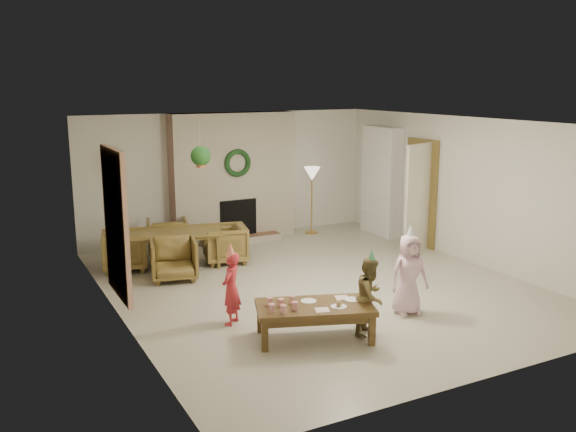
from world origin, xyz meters
TOP-DOWN VIEW (x-y plane):
  - floor at (0.00, 0.00)m, footprint 7.00×7.00m
  - ceiling at (0.00, 0.00)m, footprint 7.00×7.00m
  - wall_back at (0.00, 3.50)m, footprint 7.00×0.00m
  - wall_front at (0.00, -3.50)m, footprint 7.00×0.00m
  - wall_left at (-3.00, 0.00)m, footprint 0.00×7.00m
  - wall_right at (3.00, 0.00)m, footprint 0.00×7.00m
  - fireplace_mass at (0.00, 3.30)m, footprint 2.50×0.40m
  - fireplace_hearth at (0.00, 2.95)m, footprint 1.60×0.30m
  - fireplace_firebox at (0.00, 3.12)m, footprint 0.75×0.12m
  - fireplace_wreath at (0.00, 3.07)m, footprint 0.54×0.10m
  - floor_lamp_base at (1.61, 3.00)m, footprint 0.26×0.26m
  - floor_lamp_post at (1.61, 3.00)m, footprint 0.03×0.03m
  - floor_lamp_shade at (1.61, 3.00)m, footprint 0.33×0.33m
  - bookshelf_carcass at (2.84, 2.30)m, footprint 0.30×1.00m
  - bookshelf_shelf_a at (2.82, 2.30)m, footprint 0.30×0.92m
  - bookshelf_shelf_b at (2.82, 2.30)m, footprint 0.30×0.92m
  - bookshelf_shelf_c at (2.82, 2.30)m, footprint 0.30×0.92m
  - bookshelf_shelf_d at (2.82, 2.30)m, footprint 0.30×0.92m
  - books_row_lower at (2.80, 2.15)m, footprint 0.20×0.40m
  - books_row_mid at (2.80, 2.35)m, footprint 0.20×0.44m
  - books_row_upper at (2.80, 2.20)m, footprint 0.20×0.36m
  - door_frame at (2.96, 1.20)m, footprint 0.05×0.86m
  - door_leaf at (2.58, 0.82)m, footprint 0.77×0.32m
  - curtain_panel at (-2.96, 0.20)m, footprint 0.06×1.20m
  - dining_table at (-1.69, 2.04)m, footprint 1.87×1.31m
  - dining_chair_near at (-1.86, 1.32)m, footprint 0.85×0.87m
  - dining_chair_far at (-1.53, 2.77)m, footprint 0.85×0.87m
  - dining_chair_left at (-2.42, 2.21)m, footprint 0.87×0.85m
  - dining_chair_right at (-0.78, 1.83)m, footprint 0.87×0.85m
  - hanging_plant_cord at (-1.30, 1.50)m, footprint 0.01×0.01m
  - hanging_plant_pot at (-1.30, 1.50)m, footprint 0.16×0.16m
  - hanging_plant_foliage at (-1.30, 1.50)m, footprint 0.32×0.32m
  - coffee_table_top at (-1.05, -1.74)m, footprint 1.57×1.14m
  - coffee_table_apron at (-1.05, -1.74)m, footprint 1.43×1.00m
  - coffee_leg_fl at (-1.75, -1.80)m, footprint 0.10×0.10m
  - coffee_leg_fr at (-0.54, -2.23)m, footprint 0.10×0.10m
  - coffee_leg_bl at (-1.55, -1.25)m, footprint 0.10×0.10m
  - coffee_leg_br at (-0.35, -1.68)m, footprint 0.10×0.10m
  - cup_a at (-1.61, -1.71)m, footprint 0.10×0.10m
  - cup_b at (-1.54, -1.51)m, footprint 0.10×0.10m
  - cup_c at (-1.51, -1.81)m, footprint 0.10×0.10m
  - cup_d at (-1.44, -1.60)m, footprint 0.10×0.10m
  - cup_e at (-1.34, -1.78)m, footprint 0.10×0.10m
  - cup_f at (-1.26, -1.57)m, footprint 0.10×0.10m
  - plate_a at (-1.06, -1.60)m, footprint 0.25×0.25m
  - plate_b at (-0.83, -1.93)m, footprint 0.25×0.25m
  - plate_c at (-0.55, -1.80)m, footprint 0.25×0.25m
  - food_scoop at (-0.83, -1.93)m, footprint 0.10×0.10m
  - napkin_left at (-1.06, -1.94)m, footprint 0.21×0.21m
  - napkin_right at (-0.63, -1.68)m, footprint 0.21×0.21m
  - child_red at (-1.77, -0.83)m, footprint 0.41×0.41m
  - party_hat_red at (-1.77, -0.83)m, footprint 0.17×0.17m
  - child_plaid at (-0.36, -1.91)m, footprint 0.60×0.57m
  - party_hat_plaid at (-0.36, -1.91)m, footprint 0.14×0.14m
  - child_pink at (0.50, -1.59)m, footprint 0.59×0.44m
  - party_hat_pink at (0.50, -1.59)m, footprint 0.18×0.18m

SIDE VIEW (x-z plane):
  - floor at x=0.00m, z-range 0.00..0.00m
  - floor_lamp_base at x=1.61m, z-range 0.00..0.03m
  - fireplace_hearth at x=0.00m, z-range 0.00..0.12m
  - coffee_leg_fl at x=-1.75m, z-range 0.00..0.37m
  - coffee_leg_fr at x=-0.54m, z-range 0.00..0.37m
  - coffee_leg_bl at x=-1.55m, z-range 0.00..0.37m
  - coffee_leg_br at x=-0.35m, z-range 0.00..0.37m
  - dining_table at x=-1.69m, z-range 0.00..0.60m
  - coffee_table_apron at x=-1.05m, z-range 0.28..0.37m
  - dining_chair_near at x=-1.86m, z-range 0.00..0.66m
  - dining_chair_far at x=-1.53m, z-range 0.00..0.66m
  - dining_chair_left at x=-2.42m, z-range 0.00..0.66m
  - dining_chair_right at x=-0.78m, z-range 0.00..0.66m
  - coffee_table_top at x=-1.05m, z-range 0.37..0.43m
  - napkin_left at x=-1.06m, z-range 0.43..0.44m
  - napkin_right at x=-0.63m, z-range 0.43..0.44m
  - plate_a at x=-1.06m, z-range 0.43..0.44m
  - plate_b at x=-0.83m, z-range 0.43..0.44m
  - plate_c at x=-0.55m, z-range 0.43..0.44m
  - fireplace_firebox at x=0.00m, z-range 0.07..0.82m
  - bookshelf_shelf_a at x=2.82m, z-range 0.43..0.47m
  - child_red at x=-1.77m, z-range 0.00..0.96m
  - food_scoop at x=-0.83m, z-range 0.44..0.52m
  - cup_a at x=-1.61m, z-range 0.43..0.53m
  - cup_b at x=-1.54m, z-range 0.43..0.53m
  - cup_c at x=-1.51m, z-range 0.43..0.53m
  - cup_d at x=-1.44m, z-range 0.43..0.53m
  - cup_e at x=-1.34m, z-range 0.43..0.53m
  - cup_f at x=-1.26m, z-range 0.43..0.53m
  - child_plaid at x=-0.36m, z-range 0.00..0.97m
  - child_pink at x=0.50m, z-range 0.00..1.10m
  - books_row_lower at x=2.80m, z-range 0.47..0.71m
  - floor_lamp_post at x=1.61m, z-range 0.02..1.26m
  - bookshelf_shelf_b at x=2.82m, z-range 0.83..0.86m
  - books_row_mid at x=2.80m, z-range 0.87..1.11m
  - party_hat_red at x=-1.77m, z-range 0.91..1.09m
  - door_leaf at x=2.58m, z-range 0.00..2.00m
  - party_hat_plaid at x=-0.36m, z-range 0.93..1.09m
  - door_frame at x=2.96m, z-range 0.00..2.04m
  - bookshelf_carcass at x=2.84m, z-range 0.00..2.20m
  - party_hat_pink at x=0.50m, z-range 1.04..1.24m
  - floor_lamp_shade at x=1.61m, z-range 1.10..1.38m
  - wall_back at x=0.00m, z-range -2.25..4.75m
  - wall_front at x=0.00m, z-range -2.25..4.75m
  - wall_left at x=-3.00m, z-range -2.25..4.75m
  - wall_right at x=3.00m, z-range -2.25..4.75m
  - fireplace_mass at x=0.00m, z-range 0.00..2.50m
  - bookshelf_shelf_c at x=2.82m, z-range 1.24..1.26m
  - curtain_panel at x=-2.96m, z-range 0.25..2.25m
  - books_row_upper at x=2.80m, z-range 1.27..1.49m
  - fireplace_wreath at x=0.00m, z-range 1.28..1.82m
  - bookshelf_shelf_d at x=2.82m, z-range 1.64..1.66m
  - hanging_plant_pot at x=-1.30m, z-range 1.74..1.86m
  - hanging_plant_foliage at x=-1.30m, z-range 1.76..2.08m
  - hanging_plant_cord at x=-1.30m, z-range 1.80..2.50m
  - ceiling at x=0.00m, z-range 2.50..2.50m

